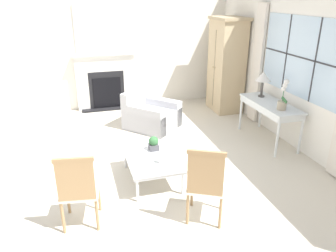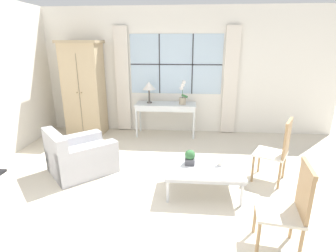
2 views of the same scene
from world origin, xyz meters
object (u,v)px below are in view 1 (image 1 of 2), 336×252
(console_table, at_px, (270,107))
(armchair_upholstered, at_px, (151,116))
(armoire, at_px, (226,65))
(potted_orchid, at_px, (283,99))
(table_lamp, at_px, (263,77))
(pillar_candle, at_px, (161,159))
(side_chair_wooden, at_px, (206,182))
(coffee_table, at_px, (152,159))
(fireplace, at_px, (106,76))
(potted_plant_small, at_px, (154,143))
(accent_chair_wooden, at_px, (78,187))

(console_table, distance_m, armchair_upholstered, 2.32)
(armoire, height_order, potted_orchid, armoire)
(potted_orchid, bearing_deg, table_lamp, 175.22)
(table_lamp, bearing_deg, pillar_candle, -59.48)
(armoire, height_order, side_chair_wooden, armoire)
(coffee_table, bearing_deg, side_chair_wooden, 18.97)
(fireplace, xyz_separation_m, potted_plant_small, (3.27, 0.34, -0.29))
(table_lamp, height_order, pillar_candle, table_lamp)
(armchair_upholstered, bearing_deg, console_table, 57.42)
(console_table, distance_m, potted_plant_small, 2.37)
(armoire, bearing_deg, console_table, 0.42)
(fireplace, height_order, table_lamp, fireplace)
(armoire, relative_size, potted_plant_small, 9.70)
(fireplace, height_order, potted_orchid, fireplace)
(potted_plant_small, bearing_deg, side_chair_wooden, 13.03)
(fireplace, height_order, potted_plant_small, fireplace)
(accent_chair_wooden, height_order, potted_plant_small, accent_chair_wooden)
(console_table, bearing_deg, accent_chair_wooden, -65.62)
(armoire, xyz_separation_m, coffee_table, (2.60, -2.36, -0.70))
(armoire, bearing_deg, table_lamp, 1.66)
(potted_orchid, xyz_separation_m, side_chair_wooden, (1.48, -1.96, -0.38))
(armoire, relative_size, console_table, 1.55)
(accent_chair_wooden, bearing_deg, potted_orchid, 109.14)
(armchair_upholstered, height_order, accent_chair_wooden, accent_chair_wooden)
(accent_chair_wooden, bearing_deg, coffee_table, 127.24)
(table_lamp, relative_size, side_chair_wooden, 0.48)
(accent_chair_wooden, height_order, coffee_table, accent_chair_wooden)
(potted_plant_small, bearing_deg, table_lamp, 111.87)
(coffee_table, bearing_deg, accent_chair_wooden, -52.76)
(armoire, distance_m, armchair_upholstered, 2.16)
(potted_orchid, height_order, armchair_upholstered, potted_orchid)
(table_lamp, xyz_separation_m, pillar_candle, (1.37, -2.32, -0.66))
(armoire, relative_size, coffee_table, 1.97)
(table_lamp, bearing_deg, armoire, -178.34)
(fireplace, xyz_separation_m, potted_orchid, (3.08, 2.60, 0.15))
(side_chair_wooden, distance_m, potted_plant_small, 1.33)
(coffee_table, xyz_separation_m, potted_plant_small, (-0.20, 0.08, 0.15))
(fireplace, height_order, pillar_candle, fireplace)
(fireplace, distance_m, table_lamp, 3.56)
(console_table, distance_m, coffee_table, 2.51)
(side_chair_wooden, bearing_deg, potted_plant_small, -166.97)
(pillar_candle, bearing_deg, armchair_upholstered, 170.52)
(console_table, bearing_deg, potted_orchid, -5.16)
(fireplace, bearing_deg, side_chair_wooden, 7.99)
(potted_orchid, bearing_deg, accent_chair_wooden, -70.86)
(potted_orchid, height_order, potted_plant_small, potted_orchid)
(potted_orchid, distance_m, coffee_table, 2.44)
(fireplace, relative_size, accent_chair_wooden, 2.45)
(console_table, distance_m, side_chair_wooden, 2.73)
(potted_orchid, bearing_deg, pillar_candle, -74.63)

